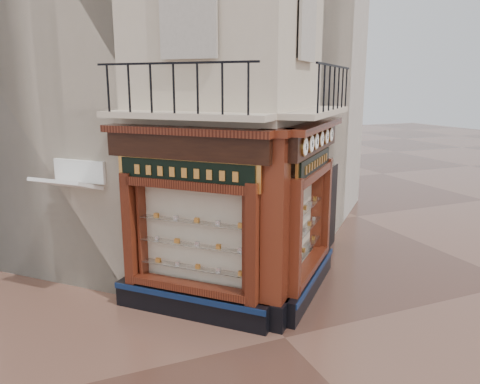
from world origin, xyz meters
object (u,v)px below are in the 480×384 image
awning (76,298)px  signboard_left (186,172)px  clock_a (305,147)px  corner_pilaster (275,234)px  signboard_right (314,163)px  clock_c (316,141)px  clock_b (311,144)px  clock_e (326,137)px  clock_d (321,139)px  clock_f (331,134)px

awning → signboard_left: size_ratio=0.61×
clock_a → awning: 6.27m
corner_pilaster → signboard_right: corner_pilaster is taller
signboard_right → signboard_left: bearing=135.0°
corner_pilaster → signboard_left: bearing=100.2°
corner_pilaster → awning: (-3.61, 2.91, -1.95)m
clock_a → clock_c: bearing=0.0°
clock_b → signboard_right: clock_b is taller
signboard_left → clock_c: bearing=-142.7°
signboard_right → clock_e: bearing=-10.1°
clock_b → clock_e: bearing=0.0°
clock_d → signboard_left: 3.12m
corner_pilaster → clock_b: bearing=-24.9°
signboard_left → signboard_right: 2.92m
clock_f → signboard_right: bearing=174.4°
clock_e → corner_pilaster: bearing=169.8°
clock_c → awning: (-4.87, 2.26, -3.62)m
clock_c → awning: 6.47m
awning → signboard_right: 6.24m
awning → clock_b: bearing=-164.3°
corner_pilaster → awning: 5.03m
clock_d → awning: (-5.23, 1.89, -3.62)m
clock_f → clock_c: bearing=-180.0°
clock_f → signboard_right: size_ratio=0.18×
clock_a → clock_e: 1.95m
clock_b → clock_c: clock_b is taller
signboard_left → corner_pilaster: bearing=-169.8°
awning → signboard_right: bearing=-155.5°
clock_c → signboard_right: bearing=15.2°
clock_d → signboard_right: 0.54m
signboard_left → clock_b: bearing=-150.4°
clock_d → clock_f: same height
corner_pilaster → clock_d: bearing=-12.9°
clock_d → clock_b: bearing=180.0°
clock_a → clock_d: bearing=0.0°
clock_b → awning: bearing=105.7°
clock_c → clock_f: 1.52m
clock_d → signboard_left: (-3.08, 0.00, -0.52)m
clock_b → clock_f: 1.95m
clock_e → awning: bearing=119.7°
clock_a → awning: size_ratio=0.27×
clock_b → clock_f: size_ratio=1.05×
clock_c → clock_b: bearing=180.0°
clock_c → clock_e: bearing=0.0°
clock_c → signboard_right: (0.21, 0.37, -0.52)m
corner_pilaster → clock_f: (2.33, 1.73, 1.67)m
clock_f → clock_b: bearing=-180.0°
clock_b → corner_pilaster: bearing=155.1°
signboard_right → clock_a: bearing=-175.2°
clock_c → clock_d: clock_c is taller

